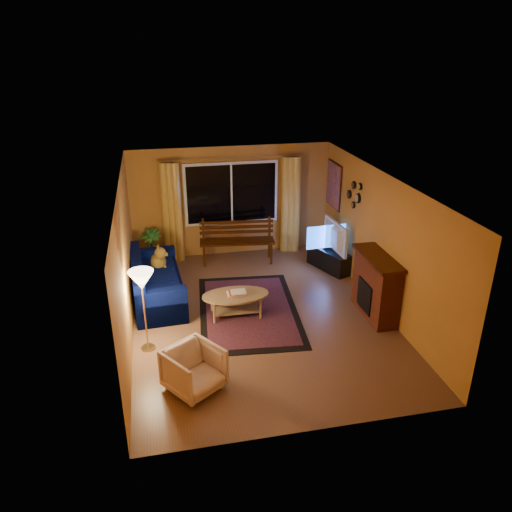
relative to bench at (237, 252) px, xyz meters
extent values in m
cube|color=brown|center=(-0.02, -2.43, -0.26)|extent=(4.50, 6.00, 0.02)
cube|color=white|center=(-0.02, -2.43, 2.26)|extent=(4.50, 6.00, 0.02)
cube|color=#C57E31|center=(-0.02, 0.58, 1.00)|extent=(4.50, 0.02, 2.50)
cube|color=#C57E31|center=(-2.28, -2.43, 1.00)|extent=(0.02, 6.00, 2.50)
cube|color=#C57E31|center=(2.24, -2.43, 1.00)|extent=(0.02, 6.00, 2.50)
cube|color=black|center=(-0.02, 0.52, 1.20)|extent=(2.00, 0.02, 1.30)
cylinder|color=#BF8C3F|center=(-0.02, 0.47, 2.00)|extent=(3.20, 0.03, 0.03)
cylinder|color=gold|center=(-1.37, 0.45, 0.87)|extent=(0.36, 0.36, 2.24)
cylinder|color=gold|center=(1.33, 0.45, 0.87)|extent=(0.36, 0.36, 2.24)
cube|color=black|center=(0.00, 0.00, 0.00)|extent=(1.69, 0.67, 0.49)
imported|color=#235B1E|center=(-1.88, 0.25, 0.17)|extent=(0.60, 0.60, 0.83)
cube|color=#020834|center=(-1.80, -1.44, 0.18)|extent=(1.01, 2.14, 0.85)
imported|color=beige|center=(-1.37, -4.27, 0.12)|extent=(0.96, 0.95, 0.73)
cylinder|color=#BF8C3F|center=(-2.02, -3.09, 0.44)|extent=(0.24, 0.24, 1.38)
cube|color=maroon|center=(-0.19, -2.22, -0.24)|extent=(2.04, 2.98, 0.02)
cylinder|color=#987952|center=(-0.44, -2.35, -0.03)|extent=(1.23, 1.23, 0.44)
cube|color=black|center=(1.89, -0.79, -0.02)|extent=(0.74, 1.13, 0.45)
imported|color=black|center=(1.89, -0.79, 0.52)|extent=(0.21, 1.11, 0.63)
cube|color=maroon|center=(2.03, -2.83, 0.30)|extent=(0.40, 1.20, 1.10)
cube|color=#E85221|center=(2.20, 0.02, 1.40)|extent=(0.04, 0.76, 0.96)
camera|label=1|loc=(-1.72, -10.15, 4.38)|focal=35.00mm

